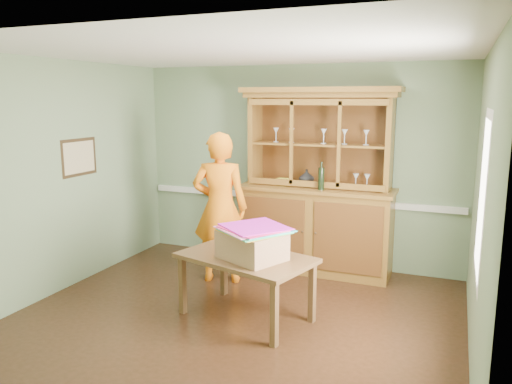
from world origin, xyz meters
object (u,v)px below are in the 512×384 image
at_px(china_hutch, 316,208).
at_px(dining_table, 246,263).
at_px(cardboard_box, 252,245).
at_px(person, 220,208).

relative_size(china_hutch, dining_table, 1.59).
bearing_deg(cardboard_box, person, 130.78).
relative_size(cardboard_box, person, 0.32).
xyz_separation_m(china_hutch, person, (-1.00, -0.83, 0.10)).
bearing_deg(china_hutch, cardboard_box, -95.81).
distance_m(china_hutch, person, 1.30).
xyz_separation_m(dining_table, cardboard_box, (0.09, -0.06, 0.22)).
bearing_deg(person, cardboard_box, 114.30).
relative_size(dining_table, cardboard_box, 2.51).
height_order(china_hutch, dining_table, china_hutch).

